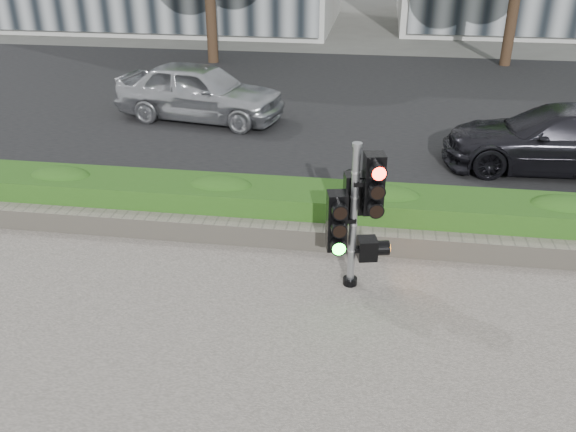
# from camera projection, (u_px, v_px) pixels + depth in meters

# --- Properties ---
(ground) EXTENTS (120.00, 120.00, 0.00)m
(ground) POSITION_uv_depth(u_px,v_px,m) (266.00, 317.00, 7.88)
(ground) COLOR #51514C
(ground) RESTS_ON ground
(road) EXTENTS (60.00, 13.00, 0.02)m
(road) POSITION_uv_depth(u_px,v_px,m) (331.00, 103.00, 16.73)
(road) COLOR black
(road) RESTS_ON ground
(curb) EXTENTS (60.00, 0.25, 0.12)m
(curb) POSITION_uv_depth(u_px,v_px,m) (298.00, 209.00, 10.65)
(curb) COLOR gray
(curb) RESTS_ON ground
(stone_wall) EXTENTS (12.00, 0.32, 0.34)m
(stone_wall) POSITION_uv_depth(u_px,v_px,m) (287.00, 235.00, 9.48)
(stone_wall) COLOR gray
(stone_wall) RESTS_ON sidewalk
(hedge) EXTENTS (12.00, 1.00, 0.68)m
(hedge) POSITION_uv_depth(u_px,v_px,m) (293.00, 207.00, 9.98)
(hedge) COLOR #468B2B
(hedge) RESTS_ON sidewalk
(traffic_signal) EXTENTS (0.75, 0.62, 2.09)m
(traffic_signal) POSITION_uv_depth(u_px,v_px,m) (356.00, 209.00, 8.05)
(traffic_signal) COLOR black
(traffic_signal) RESTS_ON sidewalk
(car_silver) EXTENTS (4.41, 2.37, 1.43)m
(car_silver) POSITION_uv_depth(u_px,v_px,m) (200.00, 91.00, 15.08)
(car_silver) COLOR #B2B4BA
(car_silver) RESTS_ON road
(car_dark) EXTENTS (4.45, 1.83, 1.29)m
(car_dark) POSITION_uv_depth(u_px,v_px,m) (558.00, 139.00, 12.14)
(car_dark) COLOR black
(car_dark) RESTS_ON road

